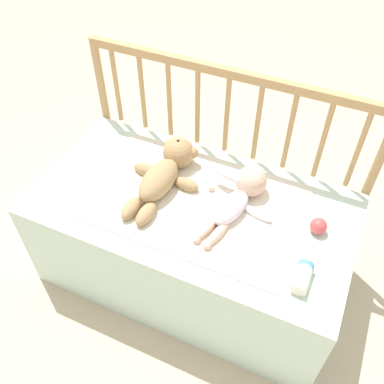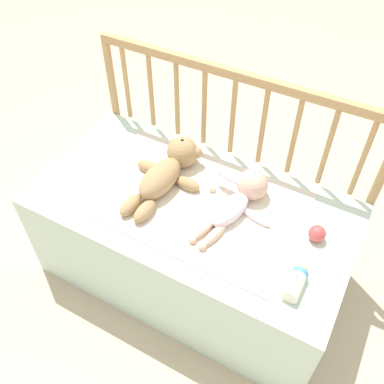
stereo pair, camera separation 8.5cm
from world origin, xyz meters
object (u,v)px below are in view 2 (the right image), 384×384
object	(u,v)px
baby	(240,199)
baby_bottle	(296,282)
teddy_bear	(168,170)
toy_ball	(317,233)

from	to	relation	value
baby	baby_bottle	size ratio (longest dim) A/B	2.82
baby_bottle	teddy_bear	bearing A→B (deg)	160.27
toy_ball	baby_bottle	size ratio (longest dim) A/B	0.44
teddy_bear	baby_bottle	size ratio (longest dim) A/B	3.15
baby	toy_ball	distance (m)	0.31
toy_ball	baby_bottle	xyz separation A→B (m)	(0.00, -0.22, -0.00)
toy_ball	baby_bottle	distance (m)	0.22
baby	baby_bottle	xyz separation A→B (m)	(0.31, -0.23, -0.02)
baby_bottle	baby	bearing A→B (deg)	143.42
teddy_bear	baby	world-z (taller)	teddy_bear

